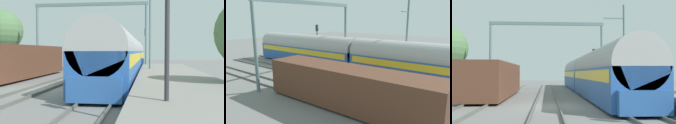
{
  "view_description": "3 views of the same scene",
  "coord_description": "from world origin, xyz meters",
  "views": [
    {
      "loc": [
        6.6,
        -16.22,
        2.35
      ],
      "look_at": [
        4.32,
        0.79,
        1.68
      ],
      "focal_mm": 43.99,
      "sensor_mm": 36.0,
      "label": 1
    },
    {
      "loc": [
        -15.8,
        -1.4,
        6.19
      ],
      "look_at": [
        -0.85,
        10.14,
        2.25
      ],
      "focal_mm": 34.02,
      "sensor_mm": 36.0,
      "label": 2
    },
    {
      "loc": [
        0.01,
        -16.75,
        2.03
      ],
      "look_at": [
        2.16,
        17.8,
        3.43
      ],
      "focal_mm": 44.11,
      "sensor_mm": 36.0,
      "label": 3
    }
  ],
  "objects": [
    {
      "name": "ground",
      "position": [
        0.0,
        0.0,
        0.0
      ],
      "size": [
        120.0,
        120.0,
        0.0
      ],
      "primitive_type": "plane",
      "color": "slate"
    },
    {
      "name": "track_west",
      "position": [
        0.0,
        0.0,
        0.08
      ],
      "size": [
        1.52,
        60.0,
        0.16
      ],
      "color": "#595B54",
      "rests_on": "ground"
    },
    {
      "name": "track_east",
      "position": [
        4.32,
        0.0,
        0.08
      ],
      "size": [
        1.52,
        60.0,
        0.16
      ],
      "color": "#595B54",
      "rests_on": "ground"
    },
    {
      "name": "platform",
      "position": [
        8.14,
        2.0,
        0.45
      ],
      "size": [
        4.4,
        28.0,
        0.9
      ],
      "color": "gray",
      "rests_on": "ground"
    },
    {
      "name": "passenger_train",
      "position": [
        4.32,
        11.55,
        1.97
      ],
      "size": [
        2.93,
        32.85,
        3.82
      ],
      "color": "#28569E",
      "rests_on": "ground"
    },
    {
      "name": "freight_car",
      "position": [
        -4.32,
        6.7,
        1.47
      ],
      "size": [
        2.8,
        13.0,
        2.7
      ],
      "color": "#563323",
      "rests_on": "ground"
    },
    {
      "name": "person_crossing",
      "position": [
        5.86,
        15.48,
        1.03
      ],
      "size": [
        0.45,
        0.33,
        1.73
      ],
      "rotation": [
        0.0,
        0.0,
        2.9
      ],
      "color": "#3C3C3C",
      "rests_on": "ground"
    },
    {
      "name": "railway_signal_near",
      "position": [
        7.13,
        -8.13,
        3.2
      ],
      "size": [
        0.36,
        0.3,
        5.0
      ],
      "color": "#2D2D33",
      "rests_on": "ground"
    },
    {
      "name": "railway_signal_far",
      "position": [
        6.24,
        19.36,
        3.35
      ],
      "size": [
        0.36,
        0.3,
        5.25
      ],
      "color": "#2D2D33",
      "rests_on": "ground"
    },
    {
      "name": "catenary_gantry",
      "position": [
        0.0,
        14.49,
        5.67
      ],
      "size": [
        13.04,
        0.28,
        7.86
      ],
      "color": "slate",
      "rests_on": "ground"
    },
    {
      "name": "catenary_pole_east_mid",
      "position": [
        6.67,
        6.69,
        4.15
      ],
      "size": [
        1.9,
        0.2,
        8.0
      ],
      "color": "slate",
      "rests_on": "ground"
    },
    {
      "name": "tree_west_background",
      "position": [
        -12.33,
        17.2,
        5.02
      ],
      "size": [
        5.45,
        5.45,
        7.75
      ],
      "color": "#4C3826",
      "rests_on": "ground"
    }
  ]
}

